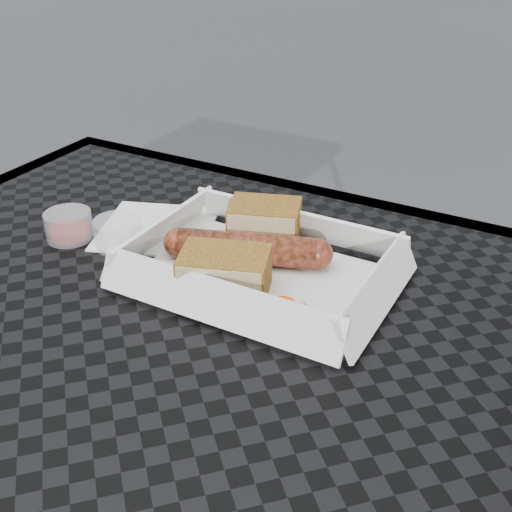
{
  "coord_description": "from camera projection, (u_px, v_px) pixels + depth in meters",
  "views": [
    {
      "loc": [
        0.27,
        -0.29,
        1.08
      ],
      "look_at": [
        0.02,
        0.16,
        0.78
      ],
      "focal_mm": 45.0,
      "sensor_mm": 36.0,
      "label": 1
    }
  ],
  "objects": [
    {
      "name": "patio_table",
      "position": [
        138.0,
        442.0,
        0.54
      ],
      "size": [
        0.8,
        0.8,
        0.74
      ],
      "color": "black",
      "rests_on": "ground"
    },
    {
      "name": "food_tray",
      "position": [
        261.0,
        276.0,
        0.62
      ],
      "size": [
        0.22,
        0.15,
        0.0
      ],
      "primitive_type": "cube",
      "color": "white",
      "rests_on": "patio_table"
    },
    {
      "name": "bratwurst",
      "position": [
        247.0,
        248.0,
        0.63
      ],
      "size": [
        0.16,
        0.08,
        0.03
      ],
      "rotation": [
        0.0,
        0.0,
        0.34
      ],
      "color": "maroon",
      "rests_on": "food_tray"
    },
    {
      "name": "bread_near",
      "position": [
        265.0,
        224.0,
        0.66
      ],
      "size": [
        0.08,
        0.07,
        0.05
      ],
      "primitive_type": "cube",
      "rotation": [
        0.0,
        0.0,
        0.34
      ],
      "color": "olive",
      "rests_on": "food_tray"
    },
    {
      "name": "bread_far",
      "position": [
        225.0,
        273.0,
        0.58
      ],
      "size": [
        0.09,
        0.08,
        0.04
      ],
      "primitive_type": "cube",
      "rotation": [
        0.0,
        0.0,
        0.34
      ],
      "color": "olive",
      "rests_on": "food_tray"
    },
    {
      "name": "veg_garnish",
      "position": [
        286.0,
        314.0,
        0.56
      ],
      "size": [
        0.03,
        0.03,
        0.0
      ],
      "color": "#E25409",
      "rests_on": "food_tray"
    },
    {
      "name": "napkin",
      "position": [
        157.0,
        228.0,
        0.71
      ],
      "size": [
        0.15,
        0.15,
        0.0
      ],
      "primitive_type": "cube",
      "rotation": [
        0.0,
        0.0,
        0.36
      ],
      "color": "white",
      "rests_on": "patio_table"
    },
    {
      "name": "condiment_cup_sauce",
      "position": [
        69.0,
        226.0,
        0.69
      ],
      "size": [
        0.05,
        0.05,
        0.03
      ],
      "primitive_type": "cylinder",
      "color": "maroon",
      "rests_on": "patio_table"
    },
    {
      "name": "condiment_cup_empty",
      "position": [
        118.0,
        233.0,
        0.67
      ],
      "size": [
        0.05,
        0.05,
        0.03
      ],
      "primitive_type": "cylinder",
      "color": "silver",
      "rests_on": "patio_table"
    }
  ]
}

